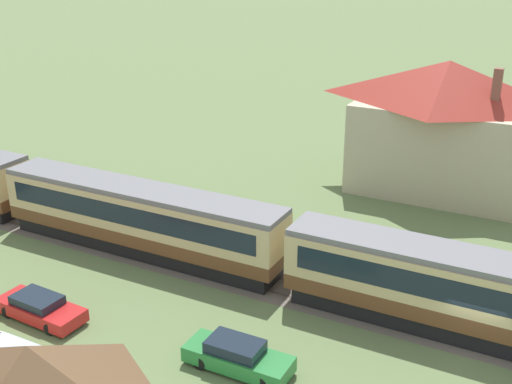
% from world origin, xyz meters
% --- Properties ---
extents(ground_plane, '(600.00, 600.00, 0.00)m').
position_xyz_m(ground_plane, '(0.00, 0.00, 0.00)').
color(ground_plane, '#607547').
extents(passenger_train, '(76.15, 2.89, 4.11)m').
position_xyz_m(passenger_train, '(-9.49, 0.86, 2.28)').
color(passenger_train, brown).
rests_on(passenger_train, ground_plane).
extents(railway_track, '(107.75, 3.60, 0.04)m').
position_xyz_m(railway_track, '(-9.92, 0.86, 0.01)').
color(railway_track, '#665B51').
rests_on(railway_track, ground_plane).
extents(station_house_red_roof, '(13.14, 7.86, 9.61)m').
position_xyz_m(station_house_red_roof, '(-6.01, 18.99, 4.98)').
color(station_house_red_roof, '#BCB293').
rests_on(station_house_red_roof, ground_plane).
extents(parked_car_green, '(4.80, 1.75, 1.38)m').
position_xyz_m(parked_car_green, '(-8.76, -6.40, 0.65)').
color(parked_car_green, '#287A38').
rests_on(parked_car_green, ground_plane).
extents(parked_car_red, '(4.81, 2.02, 1.22)m').
position_xyz_m(parked_car_red, '(-19.31, -7.39, 0.59)').
color(parked_car_red, red).
rests_on(parked_car_red, ground_plane).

